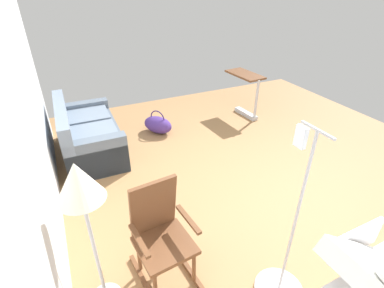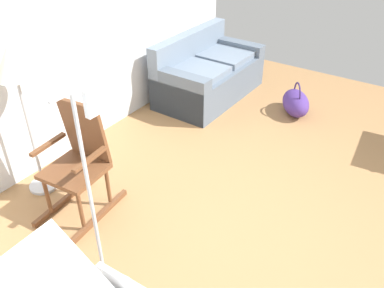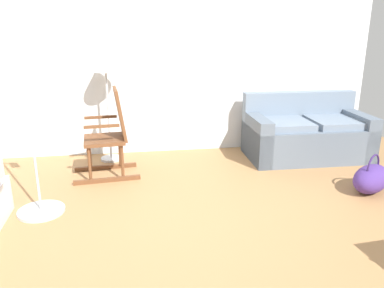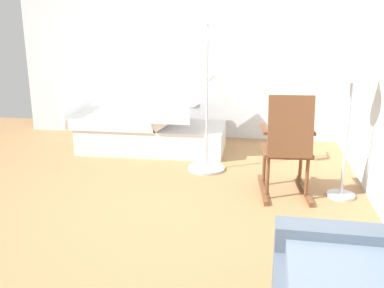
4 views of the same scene
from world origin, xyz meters
TOP-DOWN VIEW (x-y plane):
  - ground_plane at (0.00, 0.00)m, footprint 7.12×7.12m
  - back_wall at (0.00, 2.38)m, footprint 5.90×0.10m
  - couch at (1.87, 1.78)m, footprint 1.61×0.87m
  - rocking_chair at (-0.72, 1.49)m, footprint 0.80×0.54m
  - floor_lamp at (-0.77, 2.05)m, footprint 0.34×0.34m
  - overbed_table at (2.04, -1.31)m, footprint 0.86×0.47m
  - duffel_bag at (2.06, 0.56)m, footprint 0.64×0.58m
  - iv_pole at (-1.36, 0.60)m, footprint 0.44×0.44m

SIDE VIEW (x-z plane):
  - ground_plane at x=0.00m, z-range 0.00..0.00m
  - duffel_bag at x=2.06m, z-range -0.06..0.37m
  - iv_pole at x=-1.36m, z-range -0.59..1.09m
  - couch at x=1.87m, z-range -0.12..0.73m
  - rocking_chair at x=-0.72m, z-range -0.02..1.03m
  - overbed_table at x=2.04m, z-range 0.11..0.95m
  - floor_lamp at x=-0.77m, z-range 0.49..1.97m
  - back_wall at x=0.00m, z-range 0.00..2.70m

